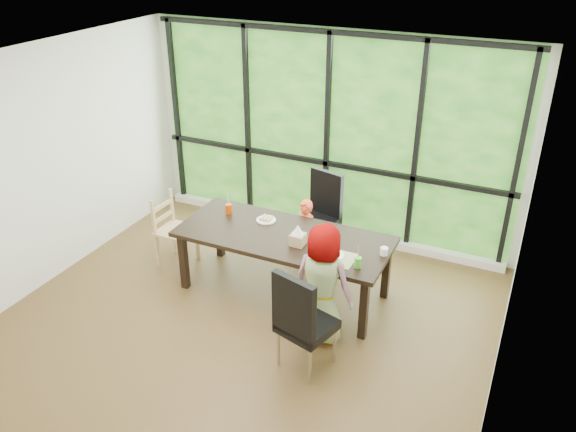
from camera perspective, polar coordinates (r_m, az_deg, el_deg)
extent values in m
plane|color=black|center=(6.30, -3.97, -10.13)|extent=(5.00, 5.00, 0.00)
plane|color=silver|center=(7.47, 4.03, 7.91)|extent=(5.00, 0.00, 5.00)
cube|color=#1B5116|center=(7.45, 3.98, 7.87)|extent=(4.80, 0.02, 2.65)
cube|color=silver|center=(7.91, 3.47, -1.21)|extent=(4.80, 0.12, 0.10)
cube|color=black|center=(6.50, -0.43, -4.75)|extent=(2.44, 1.23, 0.75)
cube|color=black|center=(7.16, 2.87, -0.01)|extent=(0.56, 0.56, 1.08)
cube|color=black|center=(5.40, 1.91, -10.15)|extent=(0.57, 0.57, 1.08)
cube|color=tan|center=(7.14, -11.04, -1.44)|extent=(0.41, 0.43, 0.90)
imported|color=#F54E2B|center=(6.93, 1.68, -1.85)|extent=(0.38, 0.32, 0.90)
imported|color=gray|center=(5.69, 3.52, -6.75)|extent=(0.66, 0.47, 1.28)
cube|color=tan|center=(5.91, 4.50, -4.09)|extent=(0.45, 0.33, 0.01)
cylinder|color=white|center=(6.60, -2.18, -0.40)|extent=(0.23, 0.23, 0.01)
cylinder|color=white|center=(5.94, 4.29, -3.88)|extent=(0.27, 0.27, 0.02)
cylinder|color=#D53B00|center=(6.77, -5.88, 0.71)|extent=(0.07, 0.07, 0.12)
cylinder|color=green|center=(5.75, 6.93, -4.59)|extent=(0.07, 0.07, 0.11)
cylinder|color=white|center=(6.00, 9.48, -3.47)|extent=(0.08, 0.08, 0.08)
cube|color=tan|center=(6.09, 0.98, -2.33)|extent=(0.15, 0.15, 0.13)
cylinder|color=white|center=(6.73, -5.92, 1.46)|extent=(0.01, 0.04, 0.20)
cylinder|color=pink|center=(5.70, 6.98, -3.77)|extent=(0.01, 0.04, 0.20)
cone|color=white|center=(6.03, 0.99, -1.35)|extent=(0.12, 0.12, 0.11)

